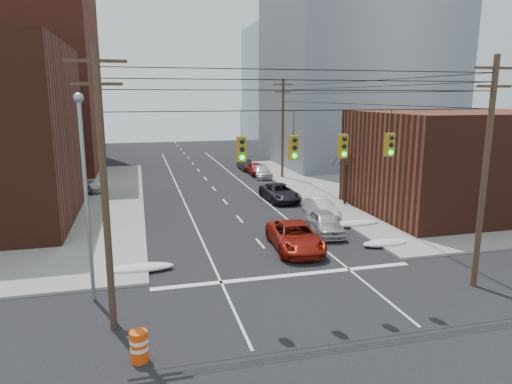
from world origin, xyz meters
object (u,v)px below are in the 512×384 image
red_pickup (295,236)px  parked_car_e (256,169)px  parked_car_a (325,223)px  lot_car_a (33,200)px  construction_barrel (139,346)px  parked_car_d (262,172)px  lot_car_d (25,203)px  parked_car_f (245,165)px  parked_car_c (280,193)px  parked_car_b (321,207)px  lot_car_b (77,185)px

red_pickup → parked_car_e: bearing=84.5°
red_pickup → parked_car_a: 3.92m
lot_car_a → construction_barrel: 25.70m
parked_car_d → construction_barrel: (-13.91, -34.77, -0.09)m
parked_car_a → lot_car_d: size_ratio=1.12×
parked_car_e → lot_car_a: (-21.86, -12.16, 0.17)m
parked_car_d → lot_car_d: lot_car_d is taller
red_pickup → construction_barrel: 13.66m
parked_car_e → parked_car_d: bearing=-81.0°
red_pickup → lot_car_d: red_pickup is taller
lot_car_d → construction_barrel: bearing=-149.5°
parked_car_f → lot_car_d: 27.64m
parked_car_c → lot_car_d: 21.02m
lot_car_d → parked_car_a: bearing=-107.8°
lot_car_a → lot_car_d: 0.77m
parked_car_b → parked_car_e: (-0.23, 19.40, 0.06)m
lot_car_a → lot_car_b: bearing=-18.4°
parked_car_a → construction_barrel: (-12.31, -12.52, -0.20)m
parked_car_b → parked_car_e: parked_car_e is taller
parked_car_f → parked_car_b: bearing=-89.9°
lot_car_b → parked_car_f: bearing=-46.0°
red_pickup → lot_car_d: (-17.97, 13.76, 0.04)m
parked_car_f → lot_car_d: bearing=-144.2°
parked_car_b → lot_car_a: (-22.10, 7.25, 0.22)m
parked_car_c → lot_car_d: lot_car_d is taller
lot_car_b → construction_barrel: bearing=-154.0°
red_pickup → parked_car_e: red_pickup is taller
parked_car_f → lot_car_d: size_ratio=0.97×
red_pickup → parked_car_b: size_ratio=1.41×
red_pickup → parked_car_d: bearing=83.4°
construction_barrel → parked_car_b: bearing=50.9°
lot_car_a → lot_car_b: size_ratio=0.83×
lot_car_a → lot_car_d: bearing=144.3°
parked_car_f → lot_car_d: (-22.01, -16.71, 0.19)m
parked_car_d → parked_car_f: (-0.59, 5.73, -0.02)m
parked_car_e → parked_car_f: parked_car_e is taller
parked_car_a → parked_car_e: (1.37, 24.00, -0.05)m
red_pickup → parked_car_b: (4.63, 7.09, -0.13)m
parked_car_b → parked_car_e: bearing=86.5°
lot_car_a → parked_car_f: bearing=-47.6°
red_pickup → parked_car_c: bearing=80.6°
parked_car_d → lot_car_a: 24.43m
parked_car_a → parked_car_b: (1.60, 4.60, -0.10)m
red_pickup → parked_car_d: 25.17m
red_pickup → parked_car_a: (3.03, 2.49, -0.03)m
red_pickup → lot_car_d: size_ratio=1.43×
parked_car_c → parked_car_d: 12.07m
parked_car_a → parked_car_f: parked_car_a is taller
construction_barrel → parked_car_a: bearing=45.5°
parked_car_f → lot_car_b: 21.45m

